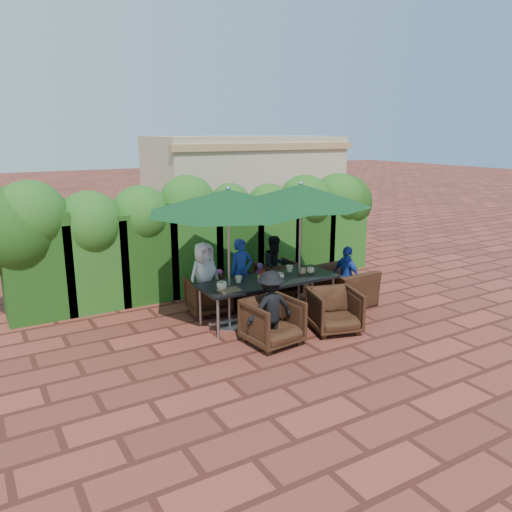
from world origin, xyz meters
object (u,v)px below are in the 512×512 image
dining_table (269,283)px  chair_far_left (208,293)px  chair_near_right (335,309)px  chair_end_right (344,280)px  chair_far_right (278,277)px  chair_far_mid (243,289)px  chair_near_left (273,320)px  umbrella_left (228,201)px  umbrella_right (301,195)px

dining_table → chair_far_left: size_ratio=3.45×
chair_near_right → chair_end_right: 1.52m
dining_table → chair_far_right: (0.88, 1.06, -0.28)m
chair_far_mid → chair_near_left: (-0.49, -1.83, 0.06)m
dining_table → umbrella_left: umbrella_left is taller
chair_near_left → umbrella_left: bearing=98.7°
chair_far_left → chair_near_right: chair_near_right is taller
chair_far_right → chair_near_left: (-1.43, -2.05, 0.02)m
umbrella_right → chair_end_right: size_ratio=2.35×
chair_far_mid → chair_near_right: size_ratio=0.87×
chair_far_mid → chair_near_left: size_ratio=0.85×
dining_table → chair_far_mid: dining_table is taller
chair_far_right → chair_end_right: bearing=128.9°
dining_table → umbrella_right: 1.69m
umbrella_left → chair_far_right: bearing=32.2°
chair_far_mid → chair_near_right: (0.71, -1.91, 0.05)m
umbrella_right → chair_far_left: (-1.52, 0.78, -1.84)m
chair_far_right → chair_end_right: (0.87, -1.07, 0.08)m
chair_far_left → chair_near_right: bearing=132.6°
umbrella_right → chair_far_mid: 2.16m
dining_table → chair_near_left: (-0.54, -0.99, -0.27)m
umbrella_left → chair_far_right: (1.68, 1.06, -1.82)m
chair_end_right → chair_far_right: bearing=38.7°
chair_far_right → chair_far_mid: bearing=12.8°
chair_far_mid → chair_far_right: size_ratio=0.89×
dining_table → chair_near_right: size_ratio=3.22×
umbrella_right → chair_near_right: bearing=-92.9°
dining_table → chair_near_right: bearing=-58.4°
chair_far_left → chair_far_mid: bearing=-175.2°
umbrella_right → chair_near_left: size_ratio=3.12×
chair_far_mid → chair_near_left: bearing=56.5°
umbrella_left → chair_far_mid: umbrella_left is taller
umbrella_left → chair_near_right: (1.46, -1.07, -1.81)m
chair_near_right → chair_far_left: bearing=143.2°
chair_near_left → chair_end_right: 2.49m
chair_far_right → chair_near_left: chair_near_left is taller
umbrella_left → chair_end_right: bearing=-0.3°
chair_far_right → chair_near_left: 2.50m
dining_table → chair_far_left: 1.21m
dining_table → chair_far_left: bearing=133.6°
umbrella_left → chair_near_right: size_ratio=3.42×
dining_table → umbrella_left: bearing=179.9°
umbrella_left → chair_near_right: bearing=-36.3°
umbrella_right → chair_near_right: umbrella_right is taller
chair_far_left → chair_end_right: (2.56, -0.86, 0.10)m
umbrella_left → chair_far_mid: size_ratio=3.94×
chair_far_right → dining_table: bearing=50.1°
chair_near_left → chair_near_right: bearing=-9.7°
umbrella_left → chair_near_left: size_ratio=3.35×
chair_far_left → chair_near_left: chair_near_left is taller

